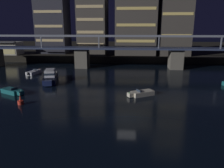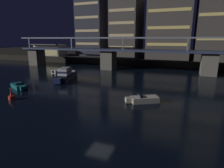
{
  "view_description": "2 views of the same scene",
  "coord_description": "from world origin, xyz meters",
  "px_view_note": "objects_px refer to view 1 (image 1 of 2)",
  "views": [
    {
      "loc": [
        0.08,
        -26.84,
        11.57
      ],
      "look_at": [
        -2.96,
        13.17,
        1.12
      ],
      "focal_mm": 34.98,
      "sensor_mm": 36.0,
      "label": 1
    },
    {
      "loc": [
        7.34,
        -15.91,
        8.98
      ],
      "look_at": [
        -3.97,
        13.94,
        1.22
      ],
      "focal_mm": 29.96,
      "sensor_mm": 36.0,
      "label": 2
    }
  ],
  "objects_px": {
    "waterfront_pavilion": "(4,48)",
    "tower_west_tall": "(93,25)",
    "tower_east_tall": "(176,4)",
    "speedboat_mid_left": "(34,72)",
    "speedboat_mid_right": "(12,91)",
    "channel_buoy": "(21,101)",
    "cabin_cruiser_near_left": "(51,77)",
    "tower_central": "(136,17)",
    "speedboat_mid_center": "(141,93)",
    "river_bridge": "(128,54)",
    "tower_west_low": "(53,19)"
  },
  "relations": [
    {
      "from": "river_bridge",
      "to": "speedboat_mid_right",
      "type": "relative_size",
      "value": 17.66
    },
    {
      "from": "tower_west_low",
      "to": "speedboat_mid_left",
      "type": "bearing_deg",
      "value": -81.96
    },
    {
      "from": "river_bridge",
      "to": "channel_buoy",
      "type": "relative_size",
      "value": 49.54
    },
    {
      "from": "tower_west_low",
      "to": "channel_buoy",
      "type": "bearing_deg",
      "value": -77.22
    },
    {
      "from": "tower_central",
      "to": "speedboat_mid_left",
      "type": "xyz_separation_m",
      "value": [
        -26.25,
        -23.81,
        -14.55
      ]
    },
    {
      "from": "tower_east_tall",
      "to": "cabin_cruiser_near_left",
      "type": "height_order",
      "value": "tower_east_tall"
    },
    {
      "from": "waterfront_pavilion",
      "to": "speedboat_mid_center",
      "type": "bearing_deg",
      "value": -39.41
    },
    {
      "from": "tower_east_tall",
      "to": "speedboat_mid_right",
      "type": "distance_m",
      "value": 58.74
    },
    {
      "from": "tower_central",
      "to": "channel_buoy",
      "type": "height_order",
      "value": "tower_central"
    },
    {
      "from": "tower_east_tall",
      "to": "cabin_cruiser_near_left",
      "type": "relative_size",
      "value": 3.67
    },
    {
      "from": "cabin_cruiser_near_left",
      "to": "speedboat_mid_center",
      "type": "bearing_deg",
      "value": -24.71
    },
    {
      "from": "tower_central",
      "to": "waterfront_pavilion",
      "type": "distance_m",
      "value": 47.77
    },
    {
      "from": "tower_central",
      "to": "river_bridge",
      "type": "bearing_deg",
      "value": -99.36
    },
    {
      "from": "waterfront_pavilion",
      "to": "speedboat_mid_left",
      "type": "distance_m",
      "value": 30.22
    },
    {
      "from": "tower_east_tall",
      "to": "channel_buoy",
      "type": "relative_size",
      "value": 19.56
    },
    {
      "from": "waterfront_pavilion",
      "to": "tower_west_tall",
      "type": "bearing_deg",
      "value": 5.75
    },
    {
      "from": "tower_west_tall",
      "to": "cabin_cruiser_near_left",
      "type": "relative_size",
      "value": 2.16
    },
    {
      "from": "tower_west_tall",
      "to": "speedboat_mid_left",
      "type": "bearing_deg",
      "value": -114.67
    },
    {
      "from": "river_bridge",
      "to": "waterfront_pavilion",
      "type": "bearing_deg",
      "value": 164.95
    },
    {
      "from": "river_bridge",
      "to": "speedboat_mid_right",
      "type": "bearing_deg",
      "value": -127.5
    },
    {
      "from": "speedboat_mid_right",
      "to": "tower_west_tall",
      "type": "bearing_deg",
      "value": 78.87
    },
    {
      "from": "tower_central",
      "to": "speedboat_mid_center",
      "type": "bearing_deg",
      "value": -89.73
    },
    {
      "from": "speedboat_mid_right",
      "to": "tower_east_tall",
      "type": "bearing_deg",
      "value": 49.52
    },
    {
      "from": "river_bridge",
      "to": "channel_buoy",
      "type": "height_order",
      "value": "river_bridge"
    },
    {
      "from": "waterfront_pavilion",
      "to": "speedboat_mid_right",
      "type": "height_order",
      "value": "waterfront_pavilion"
    },
    {
      "from": "tower_central",
      "to": "speedboat_mid_left",
      "type": "relative_size",
      "value": 4.96
    },
    {
      "from": "speedboat_mid_right",
      "to": "speedboat_mid_left",
      "type": "bearing_deg",
      "value": 101.12
    },
    {
      "from": "tower_central",
      "to": "speedboat_mid_right",
      "type": "xyz_separation_m",
      "value": [
        -22.94,
        -40.66,
        -14.55
      ]
    },
    {
      "from": "tower_east_tall",
      "to": "cabin_cruiser_near_left",
      "type": "xyz_separation_m",
      "value": [
        -32.37,
        -32.96,
        -18.21
      ]
    },
    {
      "from": "cabin_cruiser_near_left",
      "to": "channel_buoy",
      "type": "relative_size",
      "value": 5.32
    },
    {
      "from": "tower_east_tall",
      "to": "speedboat_mid_right",
      "type": "xyz_separation_m",
      "value": [
        -36.12,
        -42.32,
        -18.84
      ]
    },
    {
      "from": "river_bridge",
      "to": "tower_west_tall",
      "type": "bearing_deg",
      "value": 129.34
    },
    {
      "from": "tower_west_tall",
      "to": "tower_east_tall",
      "type": "relative_size",
      "value": 0.59
    },
    {
      "from": "speedboat_mid_left",
      "to": "tower_west_tall",
      "type": "bearing_deg",
      "value": 65.33
    },
    {
      "from": "channel_buoy",
      "to": "tower_west_low",
      "type": "bearing_deg",
      "value": 102.78
    },
    {
      "from": "tower_east_tall",
      "to": "speedboat_mid_center",
      "type": "distance_m",
      "value": 47.73
    },
    {
      "from": "speedboat_mid_left",
      "to": "channel_buoy",
      "type": "distance_m",
      "value": 23.52
    },
    {
      "from": "tower_west_low",
      "to": "speedboat_mid_right",
      "type": "xyz_separation_m",
      "value": [
        7.39,
        -45.74,
        -14.14
      ]
    },
    {
      "from": "river_bridge",
      "to": "speedboat_mid_center",
      "type": "xyz_separation_m",
      "value": [
        2.45,
        -26.51,
        -3.81
      ]
    },
    {
      "from": "tower_east_tall",
      "to": "cabin_cruiser_near_left",
      "type": "distance_m",
      "value": 49.66
    },
    {
      "from": "tower_east_tall",
      "to": "speedboat_mid_left",
      "type": "relative_size",
      "value": 6.61
    },
    {
      "from": "waterfront_pavilion",
      "to": "cabin_cruiser_near_left",
      "type": "height_order",
      "value": "waterfront_pavilion"
    },
    {
      "from": "tower_central",
      "to": "channel_buoy",
      "type": "distance_m",
      "value": 51.82
    },
    {
      "from": "tower_west_low",
      "to": "speedboat_mid_left",
      "type": "relative_size",
      "value": 4.8
    },
    {
      "from": "speedboat_mid_left",
      "to": "waterfront_pavilion",
      "type": "bearing_deg",
      "value": 132.69
    },
    {
      "from": "tower_west_low",
      "to": "speedboat_mid_right",
      "type": "distance_m",
      "value": 48.45
    },
    {
      "from": "speedboat_mid_center",
      "to": "cabin_cruiser_near_left",
      "type": "bearing_deg",
      "value": 155.29
    },
    {
      "from": "cabin_cruiser_near_left",
      "to": "speedboat_mid_left",
      "type": "relative_size",
      "value": 1.8
    },
    {
      "from": "tower_west_tall",
      "to": "speedboat_mid_right",
      "type": "height_order",
      "value": "tower_west_tall"
    },
    {
      "from": "tower_central",
      "to": "channel_buoy",
      "type": "relative_size",
      "value": 14.68
    }
  ]
}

